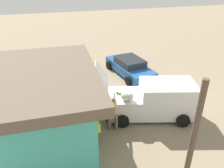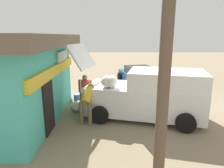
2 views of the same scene
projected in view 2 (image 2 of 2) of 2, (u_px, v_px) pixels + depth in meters
name	position (u px, v px, depth m)	size (l,w,h in m)	color
ground_plane	(156.00, 106.00, 9.01)	(60.00, 60.00, 0.00)	gray
storefront_bar	(3.00, 77.00, 7.19)	(6.42, 4.74, 3.15)	#4CC6B7
delivery_van	(148.00, 94.00, 7.56)	(2.99, 5.23, 2.79)	white
parked_sedan	(140.00, 77.00, 12.66)	(4.60, 2.81, 1.19)	#1E4C8C
vendor_standing	(85.00, 90.00, 8.28)	(0.39, 0.56, 1.55)	#726047
customer_bending	(87.00, 100.00, 7.15)	(0.76, 0.65, 1.40)	#726047
unloaded_banana_pile	(78.00, 106.00, 8.43)	(0.76, 0.82, 0.43)	silver
paint_bucket	(77.00, 97.00, 9.75)	(0.31, 0.31, 0.32)	blue
utility_pole	(163.00, 99.00, 3.24)	(0.20, 0.20, 4.19)	brown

